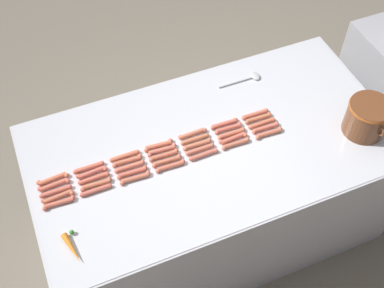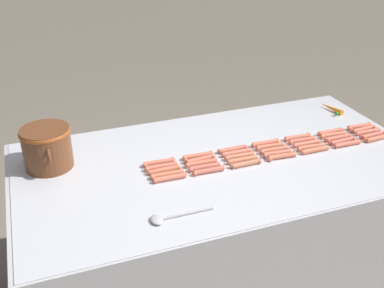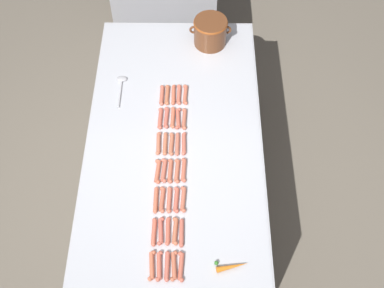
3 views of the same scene
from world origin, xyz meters
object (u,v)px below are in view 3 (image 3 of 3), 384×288
at_px(hot_dog_11, 165,144).
at_px(hot_dog_26, 178,118).
at_px(hot_dog_10, 164,170).
at_px(hot_dog_34, 185,95).
at_px(hot_dog_16, 169,200).
at_px(hot_dog_22, 175,231).
at_px(hot_dog_21, 174,266).
at_px(hot_dog_19, 173,118).
at_px(hot_dog_15, 168,231).
at_px(hot_dog_33, 184,119).
at_px(hot_dog_14, 167,266).
at_px(hot_dog_23, 176,200).
at_px(hot_dog_3, 158,171).
at_px(hot_dog_24, 177,171).
at_px(hot_dog_31, 184,170).
at_px(serving_spoon, 121,84).
at_px(back_cabinet, 167,16).
at_px(hot_dog_13, 167,95).
at_px(hot_dog_12, 166,118).
at_px(carrot, 231,266).
at_px(hot_dog_7, 159,266).
at_px(hot_dog_5, 160,118).
at_px(hot_dog_9, 162,200).
at_px(hot_dog_17, 170,171).
at_px(hot_dog_18, 171,144).
at_px(hot_dog_27, 179,94).
at_px(hot_dog_25, 177,144).
at_px(hot_dog_2, 156,200).
at_px(hot_dog_29, 182,233).
at_px(hot_dog_8, 161,231).
at_px(hot_dog_4, 159,143).
at_px(hot_dog_20, 173,95).
at_px(hot_dog_0, 152,265).
at_px(hot_dog_30, 183,199).
at_px(hot_dog_6, 162,95).
at_px(bean_pot, 210,31).
at_px(hot_dog_1, 154,232).

distance_m(hot_dog_11, hot_dog_26, 0.21).
xyz_separation_m(hot_dog_10, hot_dog_26, (0.07, 0.38, 0.00)).
height_order(hot_dog_26, hot_dog_34, same).
xyz_separation_m(hot_dog_16, hot_dog_34, (0.08, 0.77, 0.00)).
bearing_deg(hot_dog_22, hot_dog_21, -90.26).
bearing_deg(hot_dog_19, hot_dog_15, -90.20).
bearing_deg(hot_dog_33, hot_dog_21, -92.20).
relative_size(hot_dog_14, hot_dog_23, 1.00).
height_order(hot_dog_3, hot_dog_24, same).
distance_m(hot_dog_10, hot_dog_24, 0.08).
xyz_separation_m(hot_dog_14, hot_dog_31, (0.08, 0.59, 0.00)).
height_order(hot_dog_33, serving_spoon, hot_dog_33).
bearing_deg(hot_dog_15, hot_dog_16, 89.91).
bearing_deg(back_cabinet, hot_dog_19, -85.79).
distance_m(hot_dog_13, hot_dog_16, 0.77).
height_order(hot_dog_12, hot_dog_31, same).
distance_m(hot_dog_14, carrot, 0.33).
bearing_deg(hot_dog_12, hot_dog_22, -84.29).
distance_m(hot_dog_7, hot_dog_34, 1.17).
bearing_deg(hot_dog_12, hot_dog_23, -82.34).
bearing_deg(hot_dog_10, hot_dog_5, 95.74).
bearing_deg(hot_dog_9, hot_dog_5, 93.64).
xyz_separation_m(hot_dog_17, hot_dog_34, (0.08, 0.58, 0.00)).
height_order(hot_dog_18, hot_dog_27, same).
bearing_deg(hot_dog_18, hot_dog_25, -0.48).
height_order(hot_dog_5, hot_dog_34, same).
height_order(hot_dog_2, hot_dog_29, same).
xyz_separation_m(hot_dog_8, hot_dog_22, (0.08, 0.00, 0.00)).
xyz_separation_m(hot_dog_4, hot_dog_11, (0.04, -0.00, 0.00)).
bearing_deg(hot_dog_4, hot_dog_13, 84.27).
bearing_deg(hot_dog_29, hot_dog_33, 89.93).
xyz_separation_m(hot_dog_8, hot_dog_23, (0.08, 0.19, 0.00)).
height_order(hot_dog_12, carrot, carrot).
height_order(hot_dog_2, hot_dog_5, same).
bearing_deg(hot_dog_20, hot_dog_14, -89.91).
xyz_separation_m(hot_dog_0, hot_dog_33, (0.15, 0.96, 0.00)).
distance_m(hot_dog_12, hot_dog_14, 0.97).
height_order(hot_dog_19, hot_dog_26, same).
bearing_deg(hot_dog_11, hot_dog_7, -90.06).
bearing_deg(hot_dog_25, hot_dog_19, 99.55).
bearing_deg(hot_dog_9, hot_dog_7, -89.84).
bearing_deg(hot_dog_29, hot_dog_18, 97.23).
height_order(hot_dog_22, hot_dog_30, same).
height_order(hot_dog_6, bean_pot, bean_pot).
xyz_separation_m(hot_dog_8, hot_dog_33, (0.11, 0.76, 0.00)).
xyz_separation_m(hot_dog_3, bean_pot, (0.32, 1.08, 0.10)).
distance_m(hot_dog_1, hot_dog_16, 0.21).
bearing_deg(hot_dog_29, hot_dog_6, 98.74).
distance_m(hot_dog_1, hot_dog_2, 0.20).
relative_size(hot_dog_12, hot_dog_31, 1.00).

